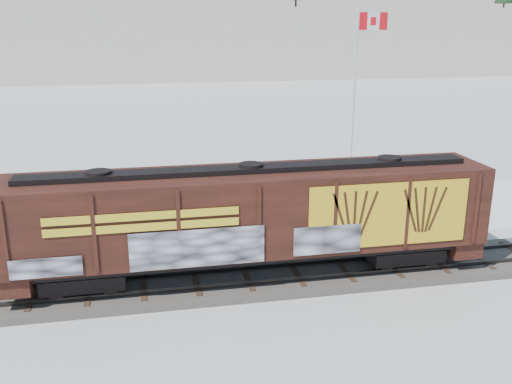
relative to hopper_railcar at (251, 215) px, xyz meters
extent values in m
plane|color=white|center=(3.82, 0.01, -2.85)|extent=(500.00, 500.00, 0.00)
cube|color=#59544C|center=(3.82, 0.01, -2.71)|extent=(50.00, 3.40, 0.28)
cube|color=#33302D|center=(3.82, -0.71, -2.50)|extent=(50.00, 0.10, 0.15)
cube|color=#33302D|center=(3.82, 0.73, -2.50)|extent=(50.00, 0.10, 0.15)
cube|color=white|center=(3.82, 7.51, -2.84)|extent=(40.00, 8.00, 0.03)
cube|color=white|center=(3.82, 95.01, 3.15)|extent=(360.00, 40.00, 12.00)
cube|color=white|center=(3.82, 125.01, 9.15)|extent=(360.00, 40.00, 24.00)
cube|color=black|center=(-6.31, 0.01, -1.97)|extent=(3.00, 2.00, 0.90)
cube|color=black|center=(6.31, 0.01, -1.97)|extent=(3.00, 2.00, 0.90)
cylinder|color=black|center=(-7.26, -0.77, -1.97)|extent=(0.90, 0.12, 0.90)
cube|color=black|center=(0.00, 0.01, -1.45)|extent=(18.34, 2.40, 0.25)
cube|color=#3F1811|center=(0.00, 0.01, 0.19)|extent=(18.34, 3.00, 3.03)
cube|color=black|center=(0.00, 0.01, 1.81)|extent=(16.88, 0.90, 0.20)
cube|color=gold|center=(4.95, -1.53, 0.19)|extent=(6.24, 0.03, 2.46)
cube|color=gold|center=(-4.04, -1.53, 0.54)|extent=(6.60, 0.02, 0.70)
cube|color=silver|center=(-2.21, -1.54, -0.57)|extent=(4.77, 0.03, 1.40)
cylinder|color=silver|center=(8.67, 12.41, -2.75)|extent=(0.90, 0.90, 0.20)
cylinder|color=silver|center=(8.67, 12.41, 2.45)|extent=(0.14, 0.14, 10.61)
cube|color=red|center=(9.02, 12.41, 7.06)|extent=(0.50, 0.07, 1.00)
cube|color=white|center=(9.62, 12.41, 7.06)|extent=(0.70, 0.09, 1.00)
cube|color=red|center=(10.27, 12.41, 7.06)|extent=(0.50, 0.07, 1.00)
imported|color=#B8BBC0|center=(0.54, 7.24, -2.06)|extent=(4.83, 3.45, 1.53)
imported|color=silver|center=(3.35, 8.24, -2.02)|extent=(5.18, 3.19, 1.61)
imported|color=black|center=(9.73, 6.32, -2.14)|extent=(5.03, 2.87, 1.37)
camera|label=1|loc=(-3.83, -20.20, 7.14)|focal=40.00mm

